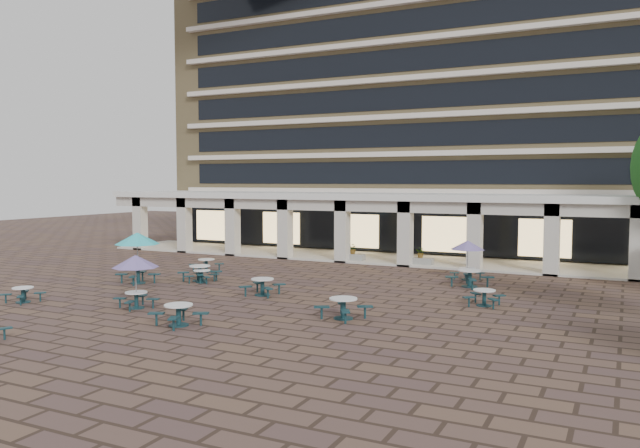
# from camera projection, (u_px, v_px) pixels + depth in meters

# --- Properties ---
(ground) EXTENTS (120.00, 120.00, 0.00)m
(ground) POSITION_uv_depth(u_px,v_px,m) (272.00, 297.00, 28.06)
(ground) COLOR brown
(ground) RESTS_ON ground
(apartment_building) EXTENTS (40.00, 15.50, 25.20)m
(apartment_building) POSITION_uv_depth(u_px,v_px,m) (434.00, 89.00, 49.95)
(apartment_building) COLOR tan
(apartment_building) RESTS_ON ground
(retail_arcade) EXTENTS (42.00, 6.60, 4.40)m
(retail_arcade) POSITION_uv_depth(u_px,v_px,m) (387.00, 215.00, 41.08)
(retail_arcade) COLOR white
(retail_arcade) RESTS_ON ground
(picnic_table_0) EXTENTS (1.50, 1.50, 0.66)m
(picnic_table_0) POSITION_uv_depth(u_px,v_px,m) (23.00, 293.00, 26.82)
(picnic_table_0) COLOR #13333A
(picnic_table_0) RESTS_ON ground
(picnic_table_2) EXTENTS (2.07, 2.07, 0.78)m
(picnic_table_2) POSITION_uv_depth(u_px,v_px,m) (179.00, 313.00, 22.52)
(picnic_table_2) COLOR #13333A
(picnic_table_2) RESTS_ON ground
(picnic_table_3) EXTENTS (2.10, 2.10, 0.80)m
(picnic_table_3) POSITION_uv_depth(u_px,v_px,m) (343.00, 306.00, 23.63)
(picnic_table_3) COLOR #13333A
(picnic_table_3) RESTS_ON ground
(picnic_table_4) EXTENTS (2.24, 2.24, 2.59)m
(picnic_table_4) POSITION_uv_depth(u_px,v_px,m) (137.00, 240.00, 31.67)
(picnic_table_4) COLOR #13333A
(picnic_table_4) RESTS_ON ground
(picnic_table_5) EXTENTS (1.65, 1.65, 0.65)m
(picnic_table_5) POSITION_uv_depth(u_px,v_px,m) (202.00, 275.00, 32.03)
(picnic_table_5) COLOR #13333A
(picnic_table_5) RESTS_ON ground
(picnic_table_6) EXTENTS (1.89, 1.89, 2.18)m
(picnic_table_6) POSITION_uv_depth(u_px,v_px,m) (136.00, 263.00, 25.49)
(picnic_table_6) COLOR #13333A
(picnic_table_6) RESTS_ON ground
(picnic_table_7) EXTENTS (1.60, 1.60, 0.69)m
(picnic_table_7) POSITION_uv_depth(u_px,v_px,m) (484.00, 296.00, 26.06)
(picnic_table_7) COLOR #13333A
(picnic_table_7) RESTS_ON ground
(picnic_table_8) EXTENTS (1.69, 1.69, 0.71)m
(picnic_table_8) POSITION_uv_depth(u_px,v_px,m) (206.00, 264.00, 36.03)
(picnic_table_8) COLOR #13333A
(picnic_table_8) RESTS_ON ground
(picnic_table_9) EXTENTS (1.97, 1.97, 0.82)m
(picnic_table_9) POSITION_uv_depth(u_px,v_px,m) (200.00, 272.00, 32.52)
(picnic_table_9) COLOR #13333A
(picnic_table_9) RESTS_ON ground
(picnic_table_10) EXTENTS (1.83, 1.83, 0.78)m
(picnic_table_10) POSITION_uv_depth(u_px,v_px,m) (262.00, 285.00, 28.46)
(picnic_table_10) COLOR #13333A
(picnic_table_10) RESTS_ON ground
(picnic_table_11) EXTENTS (1.80, 1.80, 2.08)m
(picnic_table_11) POSITION_uv_depth(u_px,v_px,m) (468.00, 247.00, 32.82)
(picnic_table_11) COLOR #13333A
(picnic_table_11) RESTS_ON ground
(picnic_table_13) EXTENTS (2.30, 2.30, 0.84)m
(picnic_table_13) POSITION_uv_depth(u_px,v_px,m) (470.00, 277.00, 30.74)
(picnic_table_13) COLOR #13333A
(picnic_table_13) RESTS_ON ground
(planter_left) EXTENTS (1.50, 0.72, 1.18)m
(planter_left) POSITION_uv_depth(u_px,v_px,m) (353.00, 255.00, 40.26)
(planter_left) COLOR gray
(planter_left) RESTS_ON ground
(planter_right) EXTENTS (1.50, 0.65, 1.16)m
(planter_right) POSITION_uv_depth(u_px,v_px,m) (421.00, 259.00, 38.26)
(planter_right) COLOR gray
(planter_right) RESTS_ON ground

